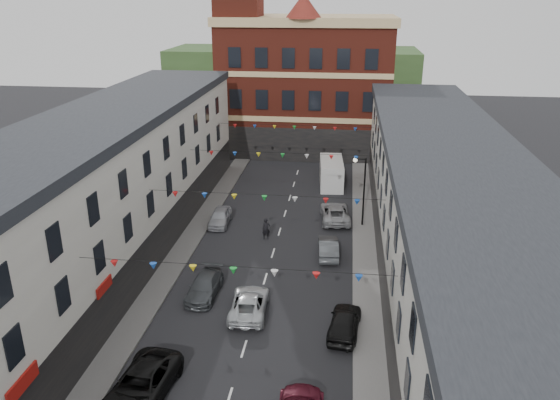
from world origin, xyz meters
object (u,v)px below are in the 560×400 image
at_px(moving_car, 249,303).
at_px(white_van, 331,173).
at_px(car_right_d, 345,322).
at_px(car_right_e, 328,247).
at_px(car_right_f, 335,213).
at_px(car_left_d, 204,286).
at_px(street_lamp, 361,182).
at_px(car_left_c, 141,385).
at_px(car_left_e, 220,217).
at_px(pedestrian, 266,229).

relative_size(moving_car, white_van, 0.81).
bearing_deg(car_right_d, moving_car, -7.75).
xyz_separation_m(car_right_e, car_right_f, (0.31, 6.87, 0.04)).
height_order(car_left_d, car_right_e, car_right_e).
bearing_deg(street_lamp, moving_car, -115.73).
bearing_deg(car_left_c, car_right_e, 69.01).
height_order(car_left_d, car_right_d, car_right_d).
bearing_deg(car_right_f, car_left_d, 53.01).
bearing_deg(car_right_e, moving_car, 57.38).
bearing_deg(car_left_d, moving_car, -26.13).
relative_size(street_lamp, moving_car, 1.27).
distance_m(street_lamp, white_van, 10.98).
distance_m(car_left_d, car_right_d, 9.63).
bearing_deg(moving_car, street_lamp, -118.74).
relative_size(car_left_e, car_right_e, 0.96).
bearing_deg(car_left_c, street_lamp, 70.18).
height_order(car_left_d, car_right_f, car_right_f).
height_order(street_lamp, pedestrian, street_lamp).
bearing_deg(white_van, car_right_d, -90.36).
height_order(car_left_c, moving_car, car_left_c).
bearing_deg(car_right_f, car_right_e, 81.08).
bearing_deg(car_left_d, street_lamp, 52.52).
xyz_separation_m(white_van, pedestrian, (-4.69, -13.84, -0.42)).
relative_size(car_left_e, pedestrian, 2.27).
bearing_deg(car_right_f, car_left_e, 5.77).
distance_m(car_left_d, pedestrian, 9.48).
height_order(car_left_d, white_van, white_van).
relative_size(car_right_e, moving_car, 0.87).
xyz_separation_m(car_right_f, white_van, (-0.67, 9.30, 0.58)).
bearing_deg(car_left_d, car_right_d, -17.83).
relative_size(car_right_d, car_right_f, 0.83).
xyz_separation_m(car_left_e, pedestrian, (4.32, -2.47, 0.20)).
distance_m(car_right_f, white_van, 9.34).
distance_m(car_left_d, car_left_e, 11.66).
bearing_deg(car_left_e, car_right_e, -28.92).
distance_m(car_left_c, car_right_e, 18.59).
xyz_separation_m(car_left_c, moving_car, (3.85, 8.15, -0.10)).
height_order(car_right_d, moving_car, car_right_d).
xyz_separation_m(car_left_c, car_right_d, (9.70, 6.68, -0.03)).
bearing_deg(car_right_e, car_right_f, -97.10).
bearing_deg(car_left_e, white_van, 49.74).
height_order(car_right_e, pedestrian, pedestrian).
relative_size(moving_car, pedestrian, 2.70).
relative_size(car_left_d, car_right_d, 1.04).
bearing_deg(street_lamp, car_right_d, -93.81).
bearing_deg(moving_car, car_left_e, -72.85).
distance_m(car_left_c, white_van, 33.73).
xyz_separation_m(car_left_e, moving_car, (4.86, -13.24, -0.02)).
bearing_deg(car_right_f, car_right_d, 87.14).
relative_size(car_right_d, pedestrian, 2.43).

